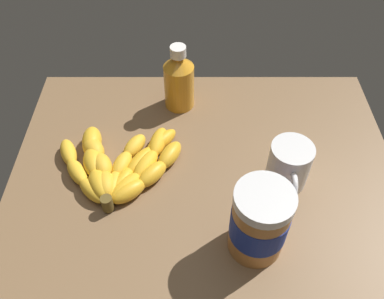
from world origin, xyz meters
TOP-DOWN VIEW (x-y plane):
  - ground_plane at (0.00, 0.00)cm, footprint 71.24×62.37cm
  - banana_bunch at (-15.71, 3.65)cm, footprint 24.57×19.24cm
  - peanut_butter_jar at (7.66, -11.09)cm, footprint 8.74×8.74cm
  - honey_bottle at (-4.94, 22.13)cm, footprint 6.17×6.17cm
  - coffee_mug at (14.47, 1.51)cm, footprint 7.35×10.99cm

SIDE VIEW (x-z plane):
  - ground_plane at x=0.00cm, z-range -3.89..0.00cm
  - banana_bunch at x=-15.71cm, z-range -0.23..3.44cm
  - coffee_mug at x=14.47cm, z-range 0.02..8.76cm
  - honey_bottle at x=-4.94cm, z-range -0.74..13.66cm
  - peanut_butter_jar at x=7.66cm, z-range -0.04..13.55cm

